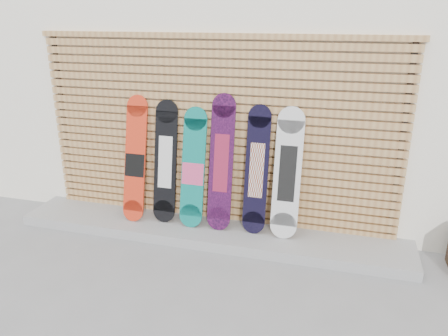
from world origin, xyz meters
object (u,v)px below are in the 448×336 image
at_px(snowboard_0, 135,160).
at_px(snowboard_2, 193,169).
at_px(snowboard_5, 287,174).
at_px(snowboard_4, 257,170).
at_px(snowboard_1, 165,162).
at_px(snowboard_3, 221,163).

distance_m(snowboard_0, snowboard_2, 0.72).
bearing_deg(snowboard_0, snowboard_5, 1.09).
height_order(snowboard_0, snowboard_4, snowboard_0).
bearing_deg(snowboard_4, snowboard_5, -2.10).
relative_size(snowboard_4, snowboard_5, 1.00).
height_order(snowboard_1, snowboard_4, snowboard_4).
relative_size(snowboard_1, snowboard_2, 1.05).
distance_m(snowboard_2, snowboard_4, 0.74).
relative_size(snowboard_0, snowboard_4, 1.02).
xyz_separation_m(snowboard_1, snowboard_3, (0.69, -0.01, 0.05)).
bearing_deg(snowboard_0, snowboard_1, 6.30).
distance_m(snowboard_0, snowboard_1, 0.37).
xyz_separation_m(snowboard_4, snowboard_5, (0.34, -0.01, -0.00)).
xyz_separation_m(snowboard_1, snowboard_2, (0.35, -0.02, -0.04)).
bearing_deg(snowboard_4, snowboard_2, -177.95).
relative_size(snowboard_0, snowboard_5, 1.02).
bearing_deg(snowboard_0, snowboard_3, 1.78).
bearing_deg(snowboard_1, snowboard_4, 0.33).
distance_m(snowboard_3, snowboard_5, 0.75).
distance_m(snowboard_1, snowboard_4, 1.09).
distance_m(snowboard_0, snowboard_3, 1.06).
height_order(snowboard_0, snowboard_1, snowboard_0).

